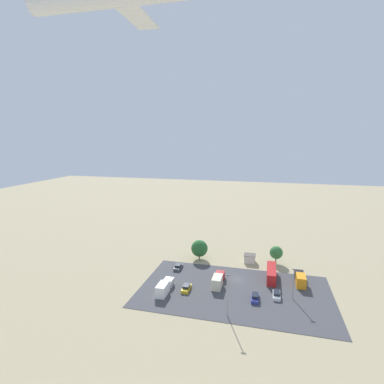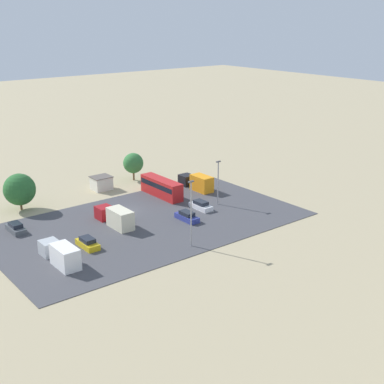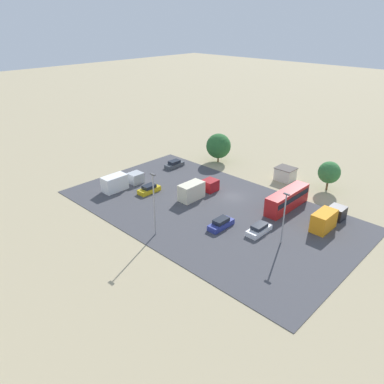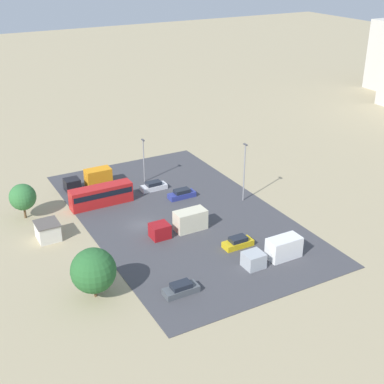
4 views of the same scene
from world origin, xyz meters
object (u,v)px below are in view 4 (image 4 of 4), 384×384
(parked_car_2, at_px, (238,243))
(parked_truck_2, at_px, (182,223))
(parked_car_3, at_px, (181,289))
(parked_car_1, at_px, (154,186))
(parked_car_0, at_px, (182,194))
(parked_truck_0, at_px, (91,179))
(parked_truck_1, at_px, (275,251))
(bus, at_px, (101,195))
(shed_building, at_px, (48,231))

(parked_car_2, distance_m, parked_truck_2, 8.99)
(parked_car_3, bearing_deg, parked_car_1, -18.82)
(parked_car_0, height_order, parked_truck_0, parked_truck_0)
(parked_car_2, distance_m, parked_truck_1, 5.86)
(bus, relative_size, parked_truck_2, 1.17)
(parked_truck_1, bearing_deg, parked_car_0, 4.93)
(parked_truck_0, xyz_separation_m, parked_truck_1, (34.53, 13.63, -0.02))
(parked_car_1, height_order, parked_truck_2, parked_truck_2)
(bus, distance_m, parked_truck_0, 7.76)
(parked_truck_2, bearing_deg, parked_car_2, -147.37)
(parked_car_1, height_order, parked_truck_0, parked_truck_0)
(parked_car_3, bearing_deg, bus, 0.09)
(parked_car_0, bearing_deg, parked_car_1, 28.01)
(bus, xyz_separation_m, parked_truck_2, (14.02, 7.26, -0.37))
(bus, bearing_deg, parked_car_0, 72.77)
(parked_truck_0, relative_size, parked_truck_2, 0.94)
(parked_truck_0, bearing_deg, shed_building, 141.51)
(parked_car_0, bearing_deg, parked_truck_0, 45.14)
(bus, distance_m, parked_car_0, 13.22)
(parked_car_2, bearing_deg, parked_truck_0, -159.11)
(shed_building, distance_m, parked_truck_0, 18.30)
(shed_building, distance_m, bus, 12.40)
(parked_car_0, relative_size, parked_truck_2, 0.53)
(parked_car_1, height_order, parked_car_3, parked_car_3)
(parked_car_1, distance_m, parked_truck_2, 15.52)
(shed_building, height_order, parked_truck_2, parked_truck_2)
(parked_car_3, bearing_deg, parked_truck_1, -87.50)
(parked_car_0, distance_m, parked_car_3, 26.69)
(parked_car_0, xyz_separation_m, parked_truck_2, (10.12, -5.32, 0.75))
(shed_building, relative_size, parked_truck_2, 0.42)
(parked_car_3, distance_m, parked_truck_0, 35.18)
(parked_truck_0, bearing_deg, parked_truck_2, -163.74)
(parked_car_1, relative_size, parked_car_2, 1.05)
(bus, relative_size, parked_car_2, 2.36)
(parked_car_3, xyz_separation_m, parked_truck_1, (-0.63, 14.51, 0.72))
(shed_building, bearing_deg, parked_truck_1, 51.08)
(parked_car_2, relative_size, parked_truck_0, 0.52)
(shed_building, distance_m, parked_car_0, 23.21)
(shed_building, height_order, parked_truck_0, parked_truck_0)
(bus, height_order, parked_car_2, bus)
(bus, relative_size, parked_car_1, 2.24)
(shed_building, xyz_separation_m, parked_truck_0, (-14.32, 11.39, 0.12))
(shed_building, distance_m, parked_truck_1, 32.16)
(bus, bearing_deg, parked_truck_2, 27.38)
(parked_car_0, bearing_deg, parked_car_2, 178.43)
(parked_truck_2, bearing_deg, parked_car_3, 151.77)
(parked_truck_2, bearing_deg, shed_building, 67.37)
(parked_car_0, distance_m, parked_truck_1, 23.03)
(bus, xyz_separation_m, parked_car_3, (27.47, 0.04, -1.14))
(shed_building, bearing_deg, parked_truck_2, 67.37)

